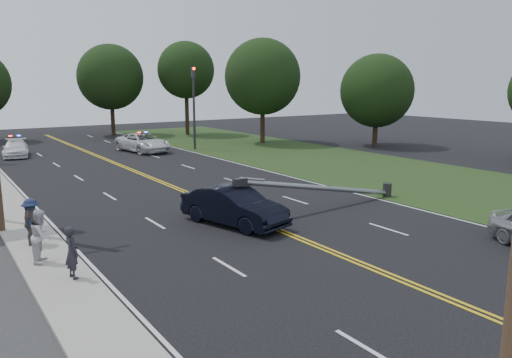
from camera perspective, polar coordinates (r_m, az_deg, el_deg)
ground at (r=15.56m, az=16.86°, el=-11.26°), size 120.00×120.00×0.00m
sidewalk at (r=20.03m, az=-24.06°, el=-6.55°), size 1.80×70.00×0.12m
grass_verge at (r=31.78m, az=18.51°, el=-0.02°), size 12.00×80.00×0.01m
centerline_yellow at (r=22.84m, az=-2.85°, el=-3.62°), size 0.36×80.00×0.00m
traffic_signal at (r=43.66m, az=-7.12°, el=8.87°), size 0.28×0.41×7.05m
fallen_streetlight at (r=23.51m, az=8.47°, el=-1.03°), size 9.36×0.44×1.91m
tree_7 at (r=57.43m, az=-16.29°, el=11.12°), size 7.06×7.06×9.85m
tree_8 at (r=56.34m, az=-8.02°, el=12.22°), size 6.21×6.21×10.19m
tree_9 at (r=48.09m, az=0.76°, el=11.60°), size 7.19×7.19×9.88m
tree_13 at (r=47.01m, az=13.65°, el=9.77°), size 6.60×6.60×8.31m
crashed_sedan at (r=20.45m, az=-2.54°, el=-3.12°), size 2.89×5.05×1.57m
emergency_a at (r=43.10m, az=-12.79°, el=4.09°), size 3.44×5.96×1.56m
emergency_b at (r=43.65m, az=-25.77°, el=3.16°), size 2.55×4.68×1.29m
bystander_a at (r=15.61m, az=-20.31°, el=-7.86°), size 0.47×0.63×1.57m
bystander_b at (r=17.34m, az=-23.33°, el=-5.99°), size 0.96×1.04×1.71m
bystander_c at (r=19.34m, az=-24.27°, el=-4.45°), size 0.73×1.13×1.65m
bystander_d at (r=19.25m, az=-24.38°, el=-4.59°), size 0.79×1.01×1.60m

